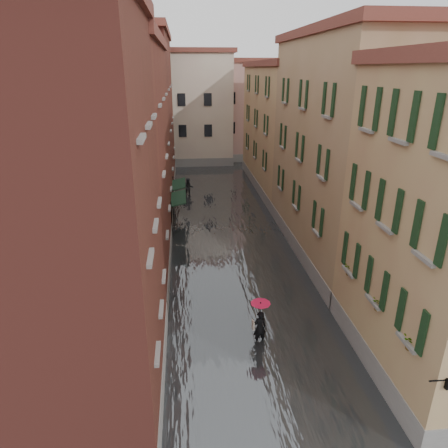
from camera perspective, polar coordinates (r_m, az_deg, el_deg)
ground at (r=18.46m, az=4.80°, el=-16.69°), size 120.00×120.00×0.00m
floodwater at (r=29.64m, az=0.35°, el=-0.96°), size 10.00×60.00×0.20m
building_left_near at (r=13.80m, az=-22.52°, el=-0.96°), size 6.00×8.00×13.00m
building_left_mid at (r=24.16m, az=-15.50°, el=8.39°), size 6.00×14.00×12.50m
building_left_far at (r=38.72m, az=-12.14°, el=14.45°), size 6.00×16.00×14.00m
building_right_mid at (r=25.75m, az=17.28°, el=9.54°), size 6.00×14.00×13.00m
building_right_far at (r=39.92m, az=8.94°, el=13.05°), size 6.00×16.00×11.50m
building_end_cream at (r=52.48m, az=-6.04°, el=15.95°), size 12.00×9.00×13.00m
building_end_pink at (r=55.25m, az=3.72°, el=15.77°), size 10.00×9.00×12.00m
awning_near at (r=29.32m, az=-6.58°, el=3.59°), size 1.09×3.41×2.80m
awning_far at (r=32.94m, az=-6.54°, el=5.58°), size 1.09×3.15×2.80m
wall_lantern at (r=13.81m, az=29.33°, el=-19.12°), size 0.71×0.22×0.35m
window_planters at (r=16.18m, az=21.22°, el=-9.27°), size 0.59×5.85×0.84m
pedestrian_main at (r=17.79m, az=5.14°, el=-13.54°), size 0.86×0.86×2.06m
pedestrian_far at (r=37.74m, az=-5.08°, el=5.19°), size 0.91×0.73×1.79m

